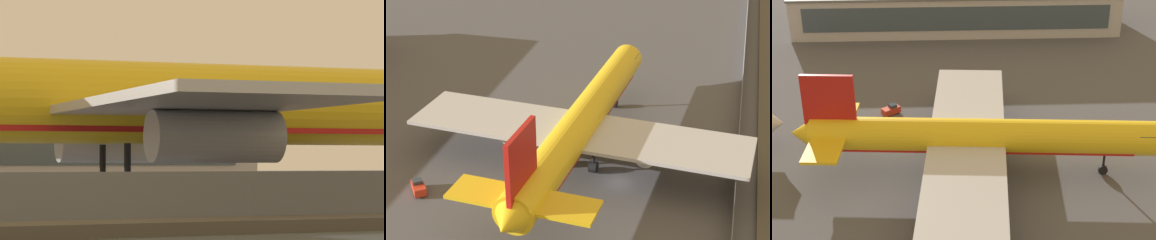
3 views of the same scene
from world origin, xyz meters
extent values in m
plane|color=#4C4C51|center=(0.00, 0.00, 0.00)|extent=(500.00, 500.00, 0.00)
cube|color=#474238|center=(0.00, -20.50, 0.25)|extent=(320.00, 3.00, 0.50)
cube|color=slate|center=(0.00, -16.00, 1.11)|extent=(280.00, 0.08, 2.23)
cylinder|color=slate|center=(0.00, -16.00, 1.11)|extent=(0.10, 0.10, 2.23)
cylinder|color=yellow|center=(5.91, 6.51, 6.31)|extent=(51.68, 8.89, 5.15)
cube|color=red|center=(5.91, 6.51, 4.89)|extent=(43.91, 7.30, 0.93)
cube|color=#B7BABF|center=(4.24, 19.01, 5.66)|extent=(13.09, 25.45, 0.51)
cube|color=#B7BABF|center=(2.44, -5.62, 5.66)|extent=(13.09, 25.45, 0.51)
cylinder|color=#B7BABF|center=(5.64, 16.93, 3.99)|extent=(7.39, 3.35, 2.83)
cylinder|color=#B7BABF|center=(4.12, -3.76, 3.99)|extent=(7.39, 3.35, 2.83)
cylinder|color=black|center=(2.51, 9.47, 2.23)|extent=(0.41, 0.41, 3.01)
cylinder|color=black|center=(2.51, 9.47, 0.72)|extent=(1.74, 1.28, 1.66)
cylinder|color=black|center=(2.12, 4.08, 2.23)|extent=(0.41, 0.41, 3.01)
cylinder|color=black|center=(2.12, 4.08, 0.72)|extent=(1.74, 1.28, 1.66)
camera|label=1|loc=(-21.90, -57.98, 2.60)|focal=105.00mm
camera|label=2|loc=(-75.47, -13.58, 48.88)|focal=60.00mm
camera|label=3|loc=(-0.60, -75.42, 53.46)|focal=60.00mm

